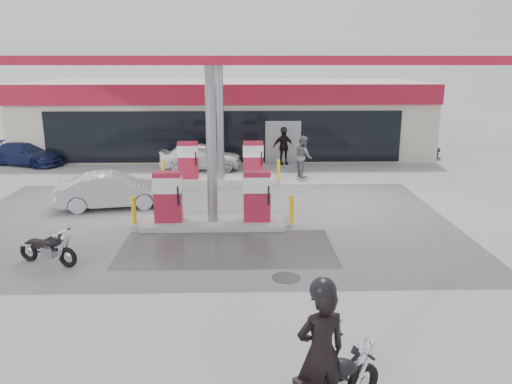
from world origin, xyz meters
TOP-DOWN VIEW (x-y plane):
  - ground at (0.00, 0.00)m, footprint 90.00×90.00m
  - wet_patch at (0.50, 0.00)m, footprint 6.00×3.00m
  - drain_cover at (2.00, -2.00)m, footprint 0.70×0.70m
  - store_building at (0.01, 15.94)m, footprint 22.00×8.22m
  - canopy at (0.00, 5.00)m, footprint 16.00×10.02m
  - pump_island_near at (0.00, 2.00)m, footprint 5.14×1.30m
  - pump_island_far at (0.00, 8.00)m, footprint 5.14×1.30m
  - main_motorcycle at (2.25, -6.74)m, footprint 1.77×1.03m
  - biker_main at (2.08, -6.83)m, footprint 0.85×0.67m
  - parked_motorcycle at (-4.06, -1.01)m, footprint 1.71×0.91m
  - sedan_white at (-1.10, 10.63)m, footprint 3.95×1.67m
  - attendant at (3.69, 9.00)m, footprint 0.90×1.05m
  - hatchback_silver at (-3.71, 4.20)m, footprint 4.00×2.02m
  - parked_car_left at (-10.00, 12.00)m, footprint 4.33×3.04m
  - parked_car_right at (9.68, 14.00)m, footprint 4.65×3.09m
  - biker_walking at (3.02, 11.80)m, footprint 1.12×0.62m

SIDE VIEW (x-z plane):
  - ground at x=0.00m, z-range 0.00..0.00m
  - wet_patch at x=0.50m, z-range 0.00..0.00m
  - drain_cover at x=2.00m, z-range 0.00..0.01m
  - parked_motorcycle at x=-4.06m, z-range -0.05..0.86m
  - main_motorcycle at x=2.25m, z-range -0.06..0.92m
  - parked_car_left at x=-10.00m, z-range 0.00..1.16m
  - parked_car_right at x=9.68m, z-range 0.00..1.19m
  - hatchback_silver at x=-3.71m, z-range 0.00..1.26m
  - sedan_white at x=-1.10m, z-range 0.00..1.33m
  - pump_island_near at x=0.00m, z-range -0.18..1.60m
  - pump_island_far at x=0.00m, z-range -0.18..1.60m
  - biker_walking at x=3.02m, z-range 0.00..1.80m
  - attendant at x=3.69m, z-range 0.00..1.87m
  - biker_main at x=2.08m, z-range 0.00..2.05m
  - store_building at x=0.01m, z-range 0.01..4.01m
  - canopy at x=0.00m, z-range 2.51..8.02m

